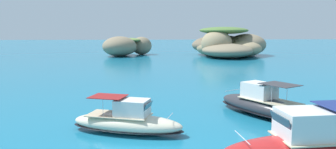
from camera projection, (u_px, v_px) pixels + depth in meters
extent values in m
ellipsoid|color=#9E8966|center=(213.00, 48.00, 86.70)|extent=(10.83, 9.39, 4.20)
ellipsoid|color=#9E8966|center=(217.00, 44.00, 83.45)|extent=(9.64, 9.76, 6.89)
ellipsoid|color=#756651|center=(221.00, 45.00, 91.41)|extent=(22.57, 21.97, 5.48)
ellipsoid|color=#84755B|center=(227.00, 51.00, 81.79)|extent=(13.82, 15.62, 3.63)
ellipsoid|color=#84755B|center=(247.00, 45.00, 88.61)|extent=(13.37, 15.55, 5.90)
ellipsoid|color=#9E8966|center=(244.00, 49.00, 84.92)|extent=(10.27, 11.94, 4.24)
ellipsoid|color=#517538|center=(224.00, 30.00, 86.16)|extent=(12.96, 11.78, 1.89)
ellipsoid|color=#84755B|center=(142.00, 46.00, 91.64)|extent=(7.71, 7.67, 5.00)
ellipsoid|color=#84755B|center=(121.00, 48.00, 88.02)|extent=(11.98, 12.71, 4.00)
ellipsoid|color=#84755B|center=(120.00, 46.00, 86.31)|extent=(11.54, 12.97, 5.26)
ellipsoid|color=#84755B|center=(122.00, 46.00, 89.35)|extent=(9.63, 9.66, 4.85)
ellipsoid|color=olive|center=(127.00, 40.00, 89.21)|extent=(7.58, 6.89, 1.17)
ellipsoid|color=#2D2D33|center=(263.00, 107.00, 27.39)|extent=(6.97, 9.28, 1.55)
ellipsoid|color=black|center=(263.00, 111.00, 27.44)|extent=(7.10, 9.46, 0.19)
cube|color=#C6B793|center=(270.00, 100.00, 26.73)|extent=(4.54, 5.52, 0.06)
cube|color=silver|center=(259.00, 90.00, 27.58)|extent=(2.95, 3.18, 1.28)
cube|color=#2D4756|center=(248.00, 86.00, 28.63)|extent=(1.68, 1.14, 0.68)
cylinder|color=silver|center=(233.00, 90.00, 30.21)|extent=(1.68, 1.00, 0.04)
cube|color=#333338|center=(280.00, 84.00, 25.78)|extent=(3.23, 3.44, 0.04)
cylinder|color=silver|center=(272.00, 95.00, 25.35)|extent=(0.03, 0.03, 1.46)
cylinder|color=silver|center=(287.00, 92.00, 26.41)|extent=(0.03, 0.03, 1.46)
ellipsoid|color=beige|center=(127.00, 123.00, 22.84)|extent=(8.38, 4.76, 1.36)
ellipsoid|color=black|center=(127.00, 128.00, 22.88)|extent=(8.54, 4.86, 0.16)
cube|color=#C6B793|center=(119.00, 115.00, 22.91)|extent=(4.83, 3.31, 0.06)
cube|color=silver|center=(132.00, 108.00, 22.58)|extent=(2.66, 2.30, 1.12)
cube|color=#2D4756|center=(148.00, 107.00, 22.28)|extent=(0.73, 1.57, 0.60)
cylinder|color=silver|center=(170.00, 116.00, 21.96)|extent=(0.55, 1.61, 0.04)
cube|color=maroon|center=(108.00, 96.00, 22.92)|extent=(2.87, 2.53, 0.04)
cylinder|color=silver|center=(113.00, 103.00, 23.82)|extent=(0.03, 0.03, 1.28)
cylinder|color=silver|center=(103.00, 108.00, 22.21)|extent=(0.03, 0.03, 1.28)
cube|color=#C6B793|center=(330.00, 137.00, 17.18)|extent=(5.88, 3.04, 0.06)
cube|color=silver|center=(308.00, 124.00, 16.90)|extent=(3.05, 2.38, 1.45)
cube|color=#2D4756|center=(281.00, 122.00, 16.69)|extent=(0.46, 2.04, 0.77)
cylinder|color=silver|center=(242.00, 137.00, 16.52)|extent=(0.19, 2.18, 0.04)
cylinder|color=silver|center=(336.00, 115.00, 18.26)|extent=(0.03, 0.03, 1.66)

